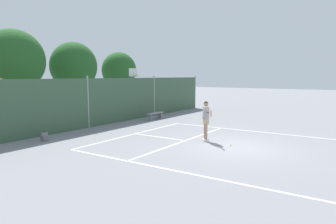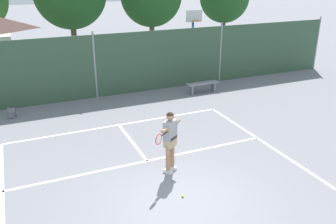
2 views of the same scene
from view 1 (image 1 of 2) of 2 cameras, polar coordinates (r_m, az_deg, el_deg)
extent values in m
plane|color=gray|center=(13.23, 12.67, -6.50)|extent=(120.00, 120.00, 0.00)
cube|color=white|center=(15.96, -6.15, -4.07)|extent=(8.20, 0.10, 0.01)
cube|color=white|center=(9.64, 3.80, -11.40)|extent=(0.10, 11.00, 0.01)
cube|color=white|center=(17.05, 17.58, -3.66)|extent=(0.10, 11.00, 0.01)
cube|color=white|center=(14.26, 3.30, -5.36)|extent=(8.20, 0.10, 0.01)
cube|color=white|center=(15.05, -1.61, -4.71)|extent=(0.10, 2.97, 0.01)
cube|color=#38563D|center=(18.18, -14.76, 1.61)|extent=(26.00, 0.05, 2.86)
cylinder|color=#99999E|center=(18.18, -14.76, 1.85)|extent=(0.09, 0.09, 3.01)
cylinder|color=#99999E|center=(23.01, -2.62, 3.07)|extent=(0.09, 0.09, 3.01)
cylinder|color=#99999E|center=(28.51, 5.10, 3.78)|extent=(0.09, 0.09, 3.01)
cylinder|color=#284CB2|center=(23.10, -6.66, 3.10)|extent=(0.12, 0.12, 3.05)
cube|color=white|center=(22.99, -6.53, 7.39)|extent=(0.90, 0.06, 0.60)
torus|color=#D85919|center=(22.81, -6.00, 6.85)|extent=(0.48, 0.48, 0.02)
cylinder|color=brown|center=(25.36, -26.54, 1.81)|extent=(0.36, 0.36, 2.21)
ellipsoid|color=#235623|center=(25.31, -26.91, 8.66)|extent=(4.54, 4.08, 4.54)
cylinder|color=brown|center=(28.46, -17.04, 2.51)|extent=(0.36, 0.36, 2.03)
ellipsoid|color=#235623|center=(28.40, -17.25, 8.19)|extent=(4.25, 3.83, 4.25)
cylinder|color=brown|center=(32.50, -9.06, 3.17)|extent=(0.36, 0.36, 1.95)
ellipsoid|color=#235623|center=(32.44, -9.15, 7.72)|extent=(3.78, 3.40, 3.78)
cube|color=silver|center=(14.34, 6.97, -5.14)|extent=(0.25, 0.28, 0.10)
cube|color=silver|center=(14.11, 7.12, -5.35)|extent=(0.25, 0.28, 0.10)
cylinder|color=#A37556|center=(14.25, 6.99, -3.34)|extent=(0.13, 0.13, 0.82)
cylinder|color=#A37556|center=(14.02, 7.14, -3.51)|extent=(0.13, 0.13, 0.82)
cube|color=tan|center=(14.06, 7.10, -1.54)|extent=(0.43, 0.40, 0.32)
cube|color=gray|center=(14.01, 7.12, -0.16)|extent=(0.47, 0.43, 0.56)
sphere|color=#A37556|center=(13.97, 7.14, 1.51)|extent=(0.22, 0.22, 0.22)
sphere|color=black|center=(13.97, 7.14, 1.59)|extent=(0.21, 0.21, 0.21)
cylinder|color=#A37556|center=(13.81, 7.35, 0.15)|extent=(0.51, 0.40, 0.17)
cylinder|color=#A37556|center=(14.28, 6.95, 0.18)|extent=(0.47, 0.37, 0.22)
cylinder|color=black|center=(13.62, 7.59, -0.16)|extent=(0.27, 0.20, 0.04)
torus|color=red|center=(13.29, 8.05, -0.34)|extent=(0.26, 0.20, 0.30)
cylinder|color=silver|center=(13.29, 8.05, -0.34)|extent=(0.22, 0.15, 0.26)
sphere|color=#CCE033|center=(13.50, 11.65, -6.06)|extent=(0.07, 0.07, 0.07)
cube|color=slate|center=(15.27, -22.19, -4.30)|extent=(0.31, 0.23, 0.40)
cube|color=slate|center=(15.17, -22.00, -4.67)|extent=(0.23, 0.10, 0.18)
torus|color=black|center=(15.23, -22.23, -3.49)|extent=(0.09, 0.03, 0.09)
cube|color=gray|center=(20.97, -2.46, -0.19)|extent=(1.60, 0.36, 0.06)
cube|color=gray|center=(20.52, -3.44, -0.98)|extent=(0.08, 0.32, 0.45)
cube|color=gray|center=(21.48, -1.52, -0.62)|extent=(0.08, 0.32, 0.45)
camera|label=2|loc=(9.35, 49.51, 19.90)|focal=38.72mm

